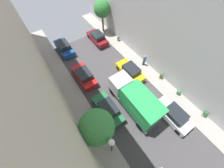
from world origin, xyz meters
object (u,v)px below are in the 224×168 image
Objects in this scene: lamp_post at (112,146)px; parked_car_right_0 at (173,115)px; parked_car_left_3 at (84,76)px; potted_plant_1 at (161,76)px; parked_car_right_2 at (97,38)px; parked_car_right_1 at (130,71)px; potted_plant_2 at (179,92)px; potted_plant_4 at (118,38)px; delivery_truck at (135,100)px; parked_car_left_2 at (108,109)px; street_tree_2 at (97,127)px; potted_plant_3 at (205,114)px; parked_car_left_4 at (64,47)px; street_tree_1 at (102,9)px; pedestrian at (145,60)px.

parked_car_right_0 is at bearing -7.66° from lamp_post.
parked_car_left_3 is 5.15× the size of potted_plant_1.
parked_car_right_0 is 1.00× the size of parked_car_right_2.
potted_plant_2 is (2.89, -5.73, -0.15)m from parked_car_right_1.
parked_car_right_2 is 5.58× the size of potted_plant_4.
delivery_truck is 5.86m from potted_plant_1.
street_tree_2 is (-2.14, -1.87, 3.41)m from parked_car_left_2.
potted_plant_3 is (8.41, -11.92, -0.07)m from parked_car_left_3.
street_tree_2 is 1.08× the size of lamp_post.
potted_plant_1 is (8.33, -12.20, -0.12)m from parked_car_left_4.
street_tree_1 is 0.94× the size of street_tree_2.
street_tree_2 reaches higher than parked_car_left_2.
lamp_post is at bearing -139.45° from parked_car_right_1.
potted_plant_2 is 1.00× the size of potted_plant_4.
parked_car_right_2 is 14.48m from potted_plant_2.
parked_car_left_3 is (0.00, 5.56, 0.00)m from parked_car_left_2.
potted_plant_3 is (5.71, -5.19, -1.14)m from delivery_truck.
parked_car_left_4 is at bearing 131.54° from pedestrian.
street_tree_2 reaches higher than potted_plant_1.
parked_car_left_2 is 5.58× the size of potted_plant_4.
potted_plant_3 is (3.01, -9.12, -0.07)m from parked_car_right_1.
parked_car_left_2 is 12.46m from potted_plant_4.
potted_plant_3 is at bearing -80.29° from parked_car_right_2.
potted_plant_2 is at bearing 91.95° from potted_plant_3.
delivery_truck is at bearing -124.48° from parked_car_right_1.
parked_car_right_1 reaches higher than potted_plant_1.
parked_car_left_4 is at bearing 114.44° from potted_plant_3.
potted_plant_2 is (5.59, -1.80, -1.21)m from delivery_truck.
parked_car_right_1 is at bearing -60.06° from parked_car_left_4.
delivery_truck is (2.70, -1.17, 1.07)m from parked_car_left_2.
potted_plant_1 is at bearing -87.05° from street_tree_1.
lamp_post is (-4.60, -2.32, 1.69)m from delivery_truck.
parked_car_left_4 is 0.84× the size of lamp_post.
parked_car_right_1 is 4.79× the size of potted_plant_3.
parked_car_right_1 reaches higher than potted_plant_3.
street_tree_2 is (-7.54, -4.63, 3.41)m from parked_car_right_1.
delivery_truck reaches higher than parked_car_right_1.
potted_plant_4 is at bearing 90.42° from potted_plant_1.
potted_plant_2 is (8.29, -8.53, -0.15)m from parked_car_left_3.
delivery_truck is at bearing 137.72° from potted_plant_3.
parked_car_right_2 is (0.00, 15.68, 0.00)m from parked_car_right_0.
potted_plant_3 is at bearing -65.56° from parked_car_left_4.
parked_car_left_4 is 14.77m from potted_plant_1.
parked_car_right_2 is 3.42m from potted_plant_4.
potted_plant_4 is at bearing -80.63° from street_tree_1.
street_tree_1 is at bearing 38.49° from parked_car_right_2.
lamp_post is (-9.98, -6.50, 2.41)m from pedestrian.
lamp_post is at bearing -120.08° from street_tree_1.
parked_car_right_0 is 5.60× the size of potted_plant_2.
street_tree_2 is 11.19m from potted_plant_1.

